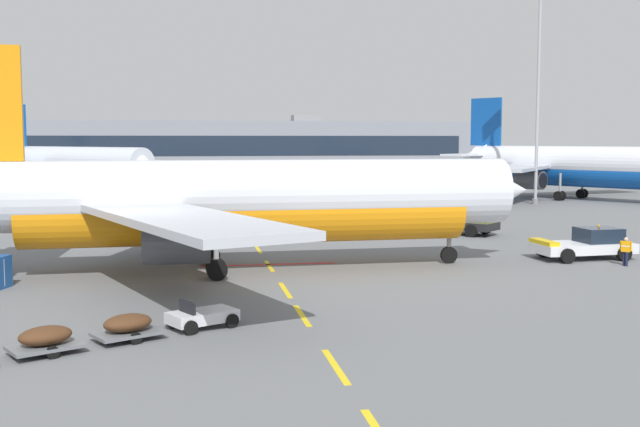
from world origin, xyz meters
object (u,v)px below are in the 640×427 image
at_px(airliner_far_center, 70,163).
at_px(apron_light_mast_far, 539,68).
at_px(airliner_mid_left, 583,166).
at_px(ground_crew_worker, 626,250).
at_px(fuel_service_truck, 450,212).
at_px(baggage_train, 89,332).
at_px(pushback_tug, 586,244).
at_px(airliner_foreground, 238,200).

relative_size(airliner_far_center, apron_light_mast_far, 1.26).
bearing_deg(airliner_mid_left, ground_crew_worker, -115.71).
relative_size(airliner_mid_left, airliner_far_center, 1.08).
bearing_deg(airliner_mid_left, apron_light_mast_far, -150.53).
xyz_separation_m(airliner_far_center, fuel_service_truck, (36.01, -54.07, -2.38)).
relative_size(fuel_service_truck, ground_crew_worker, 4.03).
height_order(baggage_train, ground_crew_worker, ground_crew_worker).
bearing_deg(baggage_train, pushback_tug, 30.07).
bearing_deg(airliner_mid_left, pushback_tug, -118.13).
bearing_deg(apron_light_mast_far, fuel_service_truck, -127.31).
bearing_deg(fuel_service_truck, ground_crew_worker, -74.01).
distance_m(airliner_foreground, baggage_train, 16.98).
bearing_deg(ground_crew_worker, airliner_foreground, 174.07).
xyz_separation_m(airliner_far_center, apron_light_mast_far, (54.74, -29.50, 11.28)).
bearing_deg(fuel_service_truck, airliner_mid_left, 47.28).
relative_size(baggage_train, ground_crew_worker, 6.49).
bearing_deg(ground_crew_worker, pushback_tug, 105.99).
height_order(fuel_service_truck, ground_crew_worker, fuel_service_truck).
bearing_deg(pushback_tug, airliner_foreground, -178.21).
bearing_deg(fuel_service_truck, apron_light_mast_far, 52.69).
distance_m(fuel_service_truck, ground_crew_worker, 17.53).
xyz_separation_m(airliner_foreground, apron_light_mast_far, (36.17, 39.10, 11.35)).
bearing_deg(pushback_tug, ground_crew_worker, -74.01).
distance_m(airliner_far_center, fuel_service_truck, 65.01).
bearing_deg(pushback_tug, baggage_train, -149.93).
height_order(airliner_foreground, airliner_far_center, airliner_far_center).
bearing_deg(pushback_tug, apron_light_mast_far, 68.99).
bearing_deg(airliner_far_center, baggage_train, -81.70).
height_order(airliner_foreground, pushback_tug, airliner_foreground).
height_order(airliner_mid_left, baggage_train, airliner_mid_left).
distance_m(airliner_foreground, fuel_service_truck, 22.81).
relative_size(airliner_far_center, ground_crew_worker, 18.50).
height_order(pushback_tug, ground_crew_worker, pushback_tug).
xyz_separation_m(airliner_far_center, ground_crew_worker, (40.83, -70.91, -3.07)).
xyz_separation_m(airliner_foreground, fuel_service_truck, (17.44, 14.52, -2.30)).
xyz_separation_m(pushback_tug, airliner_mid_left, (23.05, 43.11, 3.24)).
distance_m(airliner_foreground, pushback_tug, 21.64).
height_order(pushback_tug, baggage_train, pushback_tug).
distance_m(airliner_foreground, airliner_mid_left, 62.40).
bearing_deg(baggage_train, airliner_mid_left, 49.36).
bearing_deg(fuel_service_truck, airliner_foreground, -140.21).
distance_m(ground_crew_worker, apron_light_mast_far, 45.98).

